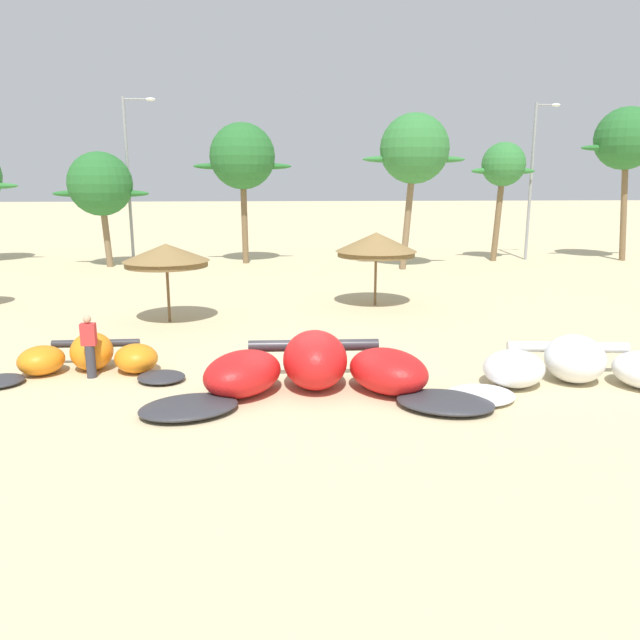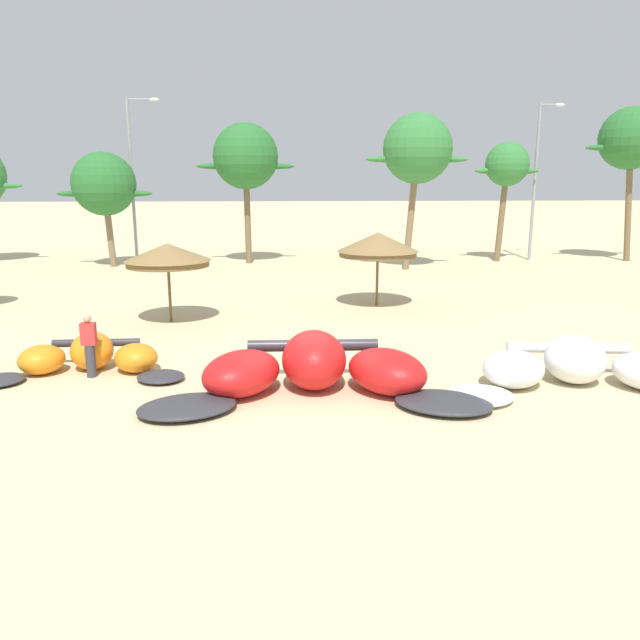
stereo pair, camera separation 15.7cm
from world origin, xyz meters
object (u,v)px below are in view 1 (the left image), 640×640
palm_left (100,185)px  palm_center_left (414,150)px  person_near_kites (89,346)px  lamppost_west_center (533,174)px  palm_right_of_gap (626,140)px  palm_left_of_gap (242,157)px  palm_center_right (503,166)px  kite_left (89,359)px  kite_left_of_center (316,371)px  lamppost_west (130,172)px  beach_umbrella_middle (166,255)px  beach_umbrella_near_palms (376,244)px  kite_center (580,368)px

palm_left → palm_center_left: bearing=-7.4°
person_near_kites → lamppost_west_center: (20.56, 22.14, 4.39)m
palm_left → palm_right_of_gap: 30.79m
person_near_kites → lamppost_west_center: 30.53m
palm_center_left → palm_left_of_gap: bearing=161.1°
palm_center_right → palm_center_left: bearing=-153.0°
palm_center_left → palm_center_right: size_ratio=1.18×
kite_left → person_near_kites: person_near_kites is taller
kite_left_of_center → palm_center_left: bearing=71.5°
palm_left → lamppost_west_center: lamppost_west_center is taller
lamppost_west → palm_left: bearing=-131.1°
person_near_kites → palm_center_right: 28.91m
beach_umbrella_middle → lamppost_west: 17.01m
beach_umbrella_near_palms → beach_umbrella_middle: bearing=-163.1°
palm_center_left → palm_right_of_gap: (13.39, 2.71, 0.74)m
palm_center_left → palm_center_right: (6.15, 3.14, -0.80)m
beach_umbrella_middle → palm_left_of_gap: bearing=82.7°
palm_left_of_gap → lamppost_west: (-6.55, 0.58, -0.86)m
kite_left → kite_left_of_center: kite_left_of_center is taller
beach_umbrella_near_palms → palm_left: bearing=138.1°
beach_umbrella_near_palms → person_near_kites: beach_umbrella_near_palms is taller
palm_left → palm_left_of_gap: palm_left_of_gap is taller
lamppost_west_center → palm_center_right: bearing=-167.6°
person_near_kites → lamppost_west: size_ratio=0.17×
kite_left_of_center → palm_left: (-10.56, 22.37, 4.10)m
beach_umbrella_middle → palm_center_left: palm_center_left is taller
kite_center → lamppost_west_center: bearing=70.2°
kite_center → palm_right_of_gap: bearing=59.0°
palm_right_of_gap → lamppost_west_center: (-5.16, 0.88, -2.01)m
kite_left → palm_center_right: (18.64, 21.31, 5.28)m
palm_left → palm_left_of_gap: size_ratio=0.79×
kite_center → palm_center_left: (0.33, 20.15, 6.02)m
beach_umbrella_middle → palm_right_of_gap: palm_right_of_gap is taller
palm_left → kite_left: bearing=-76.8°
kite_left_of_center → palm_left_of_gap: 24.17m
person_near_kites → palm_right_of_gap: 33.98m
palm_right_of_gap → palm_left_of_gap: bearing=178.7°
beach_umbrella_near_palms → lamppost_west: (-12.27, 13.78, 2.88)m
person_near_kites → kite_left_of_center: bearing=-15.8°
person_near_kites → lamppost_west: bearing=99.1°
beach_umbrella_near_palms → kite_left: bearing=-137.2°
beach_umbrella_middle → palm_right_of_gap: 29.37m
kite_left → kite_center: kite_center is taller
kite_left → beach_umbrella_middle: size_ratio=1.82×
lamppost_west → lamppost_west_center: bearing=-0.5°
beach_umbrella_near_palms → kite_center: bearing=-71.9°
lamppost_west_center → palm_right_of_gap: bearing=-9.7°
kite_left_of_center → palm_left: bearing=115.3°
palm_center_right → lamppost_west_center: (2.07, 0.45, -0.46)m
palm_right_of_gap → lamppost_west_center: 5.61m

